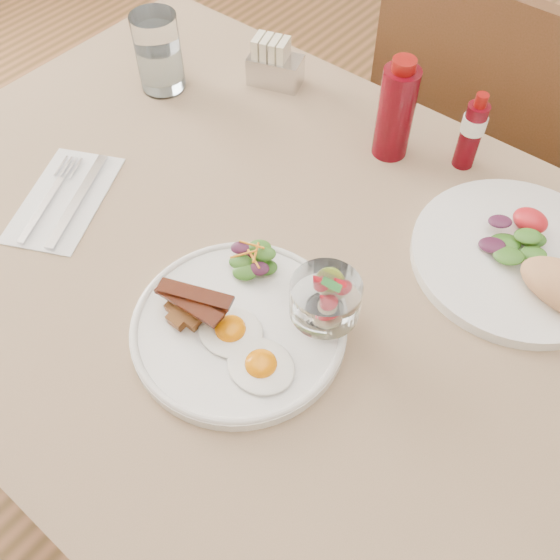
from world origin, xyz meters
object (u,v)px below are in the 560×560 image
at_px(chair_far, 475,150).
at_px(ketchup_bottle, 396,111).
at_px(second_plate, 530,263).
at_px(water_glass, 159,57).
at_px(table, 286,306).
at_px(main_plate, 239,328).
at_px(hot_sauce_bottle, 472,132).
at_px(fruit_cup, 326,299).
at_px(sugar_caddy, 274,65).

xyz_separation_m(chair_far, ketchup_bottle, (-0.03, -0.36, 0.31)).
bearing_deg(second_plate, water_glass, -178.58).
distance_m(table, second_plate, 0.35).
xyz_separation_m(second_plate, ketchup_bottle, (-0.29, 0.09, 0.06)).
xyz_separation_m(main_plate, ketchup_bottle, (-0.04, 0.42, 0.07)).
bearing_deg(hot_sauce_bottle, fruit_cup, -87.97).
bearing_deg(fruit_cup, sugar_caddy, 136.22).
distance_m(ketchup_bottle, water_glass, 0.43).
xyz_separation_m(main_plate, second_plate, (0.25, 0.33, 0.01)).
xyz_separation_m(table, hot_sauce_bottle, (0.08, 0.35, 0.15)).
height_order(main_plate, sugar_caddy, sugar_caddy).
height_order(table, chair_far, chair_far).
xyz_separation_m(second_plate, sugar_caddy, (-0.55, 0.12, 0.02)).
distance_m(table, sugar_caddy, 0.46).
height_order(hot_sauce_bottle, water_glass, water_glass).
bearing_deg(main_plate, water_glass, 145.72).
distance_m(table, ketchup_bottle, 0.35).
relative_size(second_plate, sugar_caddy, 2.90).
relative_size(ketchup_bottle, sugar_caddy, 1.60).
relative_size(table, sugar_caddy, 12.51).
bearing_deg(water_glass, sugar_caddy, 42.41).
xyz_separation_m(fruit_cup, hot_sauce_bottle, (-0.01, 0.40, -0.00)).
height_order(chair_far, hot_sauce_bottle, chair_far).
bearing_deg(sugar_caddy, chair_far, 30.00).
bearing_deg(table, second_plate, 38.47).
relative_size(chair_far, water_glass, 6.81).
distance_m(chair_far, ketchup_bottle, 0.48).
bearing_deg(main_plate, sugar_caddy, 124.58).
distance_m(main_plate, fruit_cup, 0.12).
height_order(chair_far, ketchup_bottle, chair_far).
height_order(table, second_plate, second_plate).
relative_size(ketchup_bottle, water_glass, 1.25).
relative_size(hot_sauce_bottle, sugar_caddy, 1.25).
distance_m(chair_far, hot_sauce_bottle, 0.44).
relative_size(second_plate, water_glass, 2.26).
bearing_deg(fruit_cup, water_glass, 156.15).
bearing_deg(hot_sauce_bottle, main_plate, -98.19).
height_order(fruit_cup, second_plate, fruit_cup).
distance_m(table, fruit_cup, 0.19).
height_order(second_plate, water_glass, water_glass).
height_order(table, sugar_caddy, sugar_caddy).
xyz_separation_m(chair_far, second_plate, (0.26, -0.45, 0.25)).
relative_size(table, fruit_cup, 14.80).
distance_m(chair_far, main_plate, 0.82).
bearing_deg(hot_sauce_bottle, second_plate, -38.17).
relative_size(fruit_cup, ketchup_bottle, 0.53).
xyz_separation_m(fruit_cup, second_plate, (0.17, 0.25, -0.05)).
bearing_deg(chair_far, main_plate, -88.87).
distance_m(fruit_cup, ketchup_bottle, 0.37).
bearing_deg(chair_far, table, -90.00).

